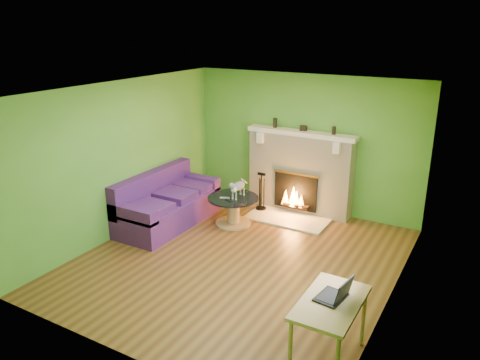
{
  "coord_description": "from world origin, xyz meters",
  "views": [
    {
      "loc": [
        3.2,
        -5.57,
        3.48
      ],
      "look_at": [
        -0.21,
        0.4,
        1.15
      ],
      "focal_mm": 35.0,
      "sensor_mm": 36.0,
      "label": 1
    }
  ],
  "objects_px": {
    "desk": "(330,308)",
    "coffee_table": "(233,209)",
    "sofa": "(166,204)",
    "cat": "(238,188)"
  },
  "relations": [
    {
      "from": "coffee_table",
      "to": "desk",
      "type": "distance_m",
      "value": 3.8
    },
    {
      "from": "cat",
      "to": "coffee_table",
      "type": "bearing_deg",
      "value": -146.77
    },
    {
      "from": "desk",
      "to": "cat",
      "type": "height_order",
      "value": "cat"
    },
    {
      "from": "sofa",
      "to": "cat",
      "type": "relative_size",
      "value": 3.82
    },
    {
      "from": "sofa",
      "to": "coffee_table",
      "type": "distance_m",
      "value": 1.22
    },
    {
      "from": "sofa",
      "to": "desk",
      "type": "distance_m",
      "value": 4.34
    },
    {
      "from": "sofa",
      "to": "cat",
      "type": "height_order",
      "value": "sofa"
    },
    {
      "from": "sofa",
      "to": "coffee_table",
      "type": "bearing_deg",
      "value": 27.18
    },
    {
      "from": "desk",
      "to": "coffee_table",
      "type": "bearing_deg",
      "value": 136.17
    },
    {
      "from": "coffee_table",
      "to": "desk",
      "type": "bearing_deg",
      "value": -43.83
    }
  ]
}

